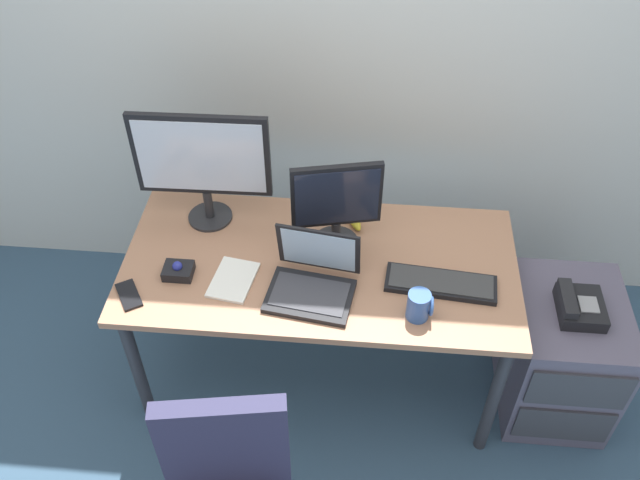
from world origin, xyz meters
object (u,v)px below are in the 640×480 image
object	(u,v)px
laptop	(313,279)
paper_notepad	(233,280)
keyboard	(441,283)
coffee_mug	(419,306)
desk_phone	(579,306)
trackball_mouse	(178,270)
monitor_side	(337,203)
banana	(352,215)
cell_phone	(129,295)
monitor_main	(202,161)
file_cabinet	(559,354)

from	to	relation	value
laptop	paper_notepad	size ratio (longest dim) A/B	1.65
keyboard	coffee_mug	bearing A→B (deg)	-119.39
laptop	paper_notepad	bearing A→B (deg)	177.60
desk_phone	trackball_mouse	world-z (taller)	trackball_mouse
monitor_side	banana	bearing A→B (deg)	69.69
cell_phone	banana	bearing A→B (deg)	-0.18
monitor_main	monitor_side	size ratio (longest dim) A/B	1.38
file_cabinet	monitor_side	xyz separation A→B (m)	(-0.95, 0.14, 0.64)
paper_notepad	monitor_main	bearing A→B (deg)	114.80
desk_phone	coffee_mug	size ratio (longest dim) A/B	1.76
monitor_side	trackball_mouse	bearing A→B (deg)	-159.18
laptop	banana	bearing A→B (deg)	72.78
laptop	paper_notepad	world-z (taller)	laptop
cell_phone	monitor_main	bearing A→B (deg)	32.59
keyboard	paper_notepad	world-z (taller)	keyboard
file_cabinet	cell_phone	bearing A→B (deg)	-173.21
file_cabinet	paper_notepad	distance (m)	1.39
desk_phone	laptop	distance (m)	1.03
monitor_main	trackball_mouse	world-z (taller)	monitor_main
desk_phone	monitor_main	bearing A→B (deg)	169.92
monitor_main	cell_phone	xyz separation A→B (m)	(-0.21, -0.45, -0.29)
monitor_side	banana	size ratio (longest dim) A/B	2.02
monitor_side	cell_phone	distance (m)	0.84
keyboard	banana	size ratio (longest dim) A/B	2.21
banana	monitor_main	bearing A→B (deg)	-175.45
monitor_side	keyboard	xyz separation A→B (m)	(0.40, -0.19, -0.20)
desk_phone	laptop	size ratio (longest dim) A/B	0.58
monitor_main	banana	size ratio (longest dim) A/B	2.78
monitor_main	coffee_mug	world-z (taller)	monitor_main
monitor_main	file_cabinet	bearing A→B (deg)	-9.40
desk_phone	banana	size ratio (longest dim) A/B	1.05
file_cabinet	paper_notepad	size ratio (longest dim) A/B	2.81
trackball_mouse	cell_phone	bearing A→B (deg)	-142.52
cell_phone	coffee_mug	bearing A→B (deg)	-32.15
monitor_main	laptop	size ratio (longest dim) A/B	1.54
file_cabinet	laptop	xyz separation A→B (m)	(-1.02, -0.11, 0.48)
monitor_side	banana	distance (m)	0.25
keyboard	trackball_mouse	world-z (taller)	trackball_mouse
coffee_mug	banana	world-z (taller)	coffee_mug
desk_phone	paper_notepad	distance (m)	1.32
desk_phone	trackball_mouse	xyz separation A→B (m)	(-1.52, -0.06, 0.12)
keyboard	desk_phone	bearing A→B (deg)	3.57
laptop	monitor_side	bearing A→B (deg)	74.73
laptop	coffee_mug	size ratio (longest dim) A/B	3.03
keyboard	laptop	size ratio (longest dim) A/B	1.22
file_cabinet	monitor_side	bearing A→B (deg)	171.63
keyboard	monitor_main	bearing A→B (deg)	162.42
keyboard	banana	world-z (taller)	banana
trackball_mouse	banana	bearing A→B (deg)	30.30
monitor_side	desk_phone	bearing A→B (deg)	-9.41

